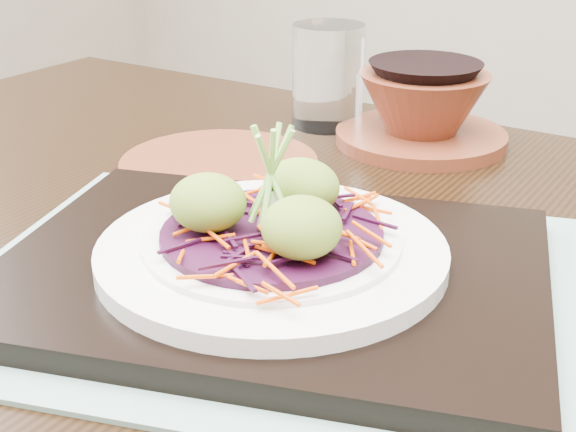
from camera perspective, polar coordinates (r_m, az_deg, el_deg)
The scene contains 11 objects.
dining_table at distance 0.61m, azimuth 0.74°, elevation -13.10°, with size 1.27×0.85×0.79m.
placemat at distance 0.55m, azimuth -1.14°, elevation -4.86°, with size 0.42×0.32×0.00m, color gray.
serving_tray at distance 0.54m, azimuth -1.15°, elevation -3.94°, with size 0.36×0.27×0.02m, color black.
white_plate at distance 0.54m, azimuth -1.16°, elevation -2.44°, with size 0.23×0.23×0.02m.
cabbage_bed at distance 0.53m, azimuth -1.17°, elevation -1.29°, with size 0.15×0.15×0.01m, color #300926.
carrot_julienne at distance 0.53m, azimuth -1.18°, elevation -0.58°, with size 0.18×0.18×0.01m, color #D94603, non-canonical shape.
guacamole_scoops at distance 0.52m, azimuth -1.23°, elevation 0.77°, with size 0.13×0.11×0.04m.
scallion_garnish at distance 0.52m, azimuth -1.21°, elevation 2.62°, with size 0.05×0.05×0.08m, color #84C64F, non-canonical shape.
terracotta_side_plate at distance 0.75m, azimuth -4.92°, elevation 3.57°, with size 0.18×0.18×0.01m, color #5C2716.
water_glass at distance 0.87m, azimuth 2.86°, elevation 9.93°, with size 0.08×0.08×0.11m, color white.
terracotta_bowl_set at distance 0.83m, azimuth 9.53°, elevation 7.27°, with size 0.21×0.21×0.07m.
Camera 1 is at (0.20, -0.38, 1.06)m, focal length 50.00 mm.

